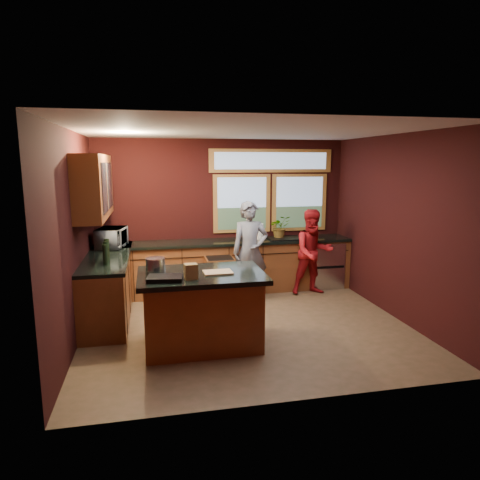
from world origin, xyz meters
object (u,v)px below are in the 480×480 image
object	(u,v)px
island	(202,309)
cutting_board	(218,272)
person_red	(313,252)
person_grey	(250,252)
stock_pot	(156,265)

from	to	relation	value
island	cutting_board	xyz separation A→B (m)	(0.20, -0.05, 0.48)
island	person_red	xyz separation A→B (m)	(2.16, 1.77, 0.27)
person_grey	stock_pot	xyz separation A→B (m)	(-1.55, -1.50, 0.20)
island	person_grey	world-z (taller)	person_grey
island	stock_pot	xyz separation A→B (m)	(-0.55, 0.15, 0.56)
person_red	stock_pot	bearing A→B (deg)	-151.20
island	person_grey	size ratio (longest dim) A/B	0.93
island	cutting_board	world-z (taller)	cutting_board
island	person_grey	bearing A→B (deg)	58.65
cutting_board	person_red	bearing A→B (deg)	42.78
person_grey	cutting_board	world-z (taller)	person_grey
person_grey	person_red	bearing A→B (deg)	4.70
island	person_red	distance (m)	2.81
island	person_red	world-z (taller)	person_red
person_red	person_grey	bearing A→B (deg)	-176.15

